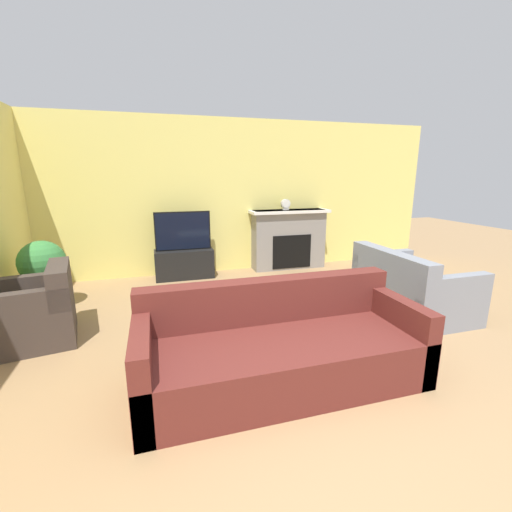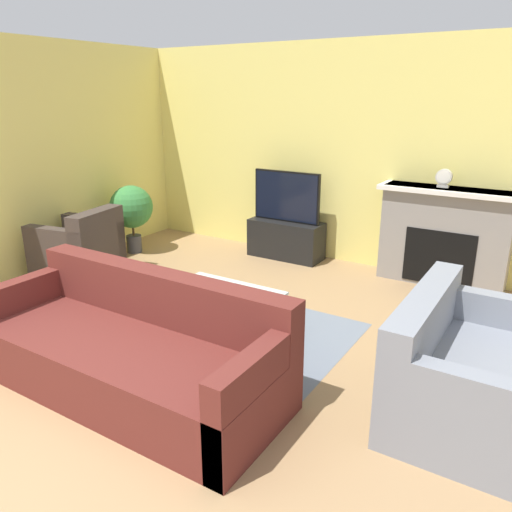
# 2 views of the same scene
# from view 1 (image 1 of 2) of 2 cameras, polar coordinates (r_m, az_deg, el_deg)

# --- Properties ---
(ground_plane) EXTENTS (20.00, 20.00, 0.00)m
(ground_plane) POSITION_cam_1_polar(r_m,az_deg,el_deg) (2.55, 12.37, -30.25)
(ground_plane) COLOR #9E7A51
(wall_back) EXTENTS (8.68, 0.06, 2.70)m
(wall_back) POSITION_cam_1_polar(r_m,az_deg,el_deg) (6.20, -7.71, 9.67)
(wall_back) COLOR #EADB72
(wall_back) RESTS_ON ground_plane
(area_rug) EXTENTS (2.21, 1.93, 0.00)m
(area_rug) POSITION_cam_1_polar(r_m,az_deg,el_deg) (4.03, -0.29, -12.24)
(area_rug) COLOR slate
(area_rug) RESTS_ON ground_plane
(fireplace) EXTENTS (1.49, 0.41, 1.11)m
(fireplace) POSITION_cam_1_polar(r_m,az_deg,el_deg) (6.48, 5.47, 3.02)
(fireplace) COLOR gray
(fireplace) RESTS_ON ground_plane
(tv_stand) EXTENTS (0.98, 0.39, 0.49)m
(tv_stand) POSITION_cam_1_polar(r_m,az_deg,el_deg) (6.01, -11.83, -1.28)
(tv_stand) COLOR black
(tv_stand) RESTS_ON ground_plane
(tv) EXTENTS (0.92, 0.06, 0.65)m
(tv) POSITION_cam_1_polar(r_m,az_deg,el_deg) (5.89, -12.10, 4.11)
(tv) COLOR black
(tv) RESTS_ON tv_stand
(couch_sectional) EXTENTS (2.38, 0.95, 0.82)m
(couch_sectional) POSITION_cam_1_polar(r_m,az_deg,el_deg) (3.05, 4.01, -15.20)
(couch_sectional) COLOR #5B231E
(couch_sectional) RESTS_ON ground_plane
(couch_loveseat) EXTENTS (0.93, 1.41, 0.82)m
(couch_loveseat) POSITION_cam_1_polar(r_m,az_deg,el_deg) (4.88, 24.16, -5.15)
(couch_loveseat) COLOR gray
(couch_loveseat) RESTS_ON ground_plane
(armchair_by_window) EXTENTS (0.95, 0.90, 0.82)m
(armchair_by_window) POSITION_cam_1_polar(r_m,az_deg,el_deg) (4.35, -33.05, -8.28)
(armchair_by_window) COLOR #3D332D
(armchair_by_window) RESTS_ON ground_plane
(coffee_table) EXTENTS (1.01, 0.73, 0.40)m
(coffee_table) POSITION_cam_1_polar(r_m,az_deg,el_deg) (3.91, -0.44, -7.21)
(coffee_table) COLOR #333338
(coffee_table) RESTS_ON ground_plane
(potted_plant) EXTENTS (0.57, 0.57, 0.92)m
(potted_plant) POSITION_cam_1_polar(r_m,az_deg,el_deg) (5.23, -32.03, -1.19)
(potted_plant) COLOR #47474C
(potted_plant) RESTS_ON ground_plane
(mantel_clock) EXTENTS (0.17, 0.07, 0.20)m
(mantel_clock) POSITION_cam_1_polar(r_m,az_deg,el_deg) (6.37, 4.94, 8.58)
(mantel_clock) COLOR beige
(mantel_clock) RESTS_ON fireplace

